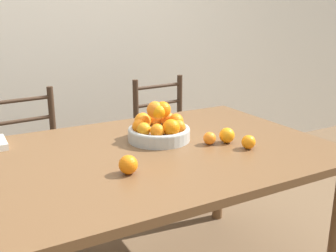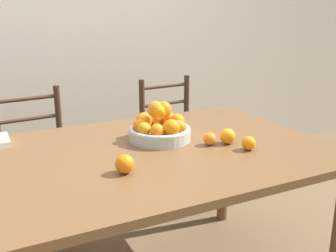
{
  "view_description": "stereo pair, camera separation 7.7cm",
  "coord_description": "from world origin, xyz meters",
  "px_view_note": "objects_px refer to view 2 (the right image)",
  "views": [
    {
      "loc": [
        -0.76,
        -1.49,
        1.37
      ],
      "look_at": [
        0.09,
        0.02,
        0.86
      ],
      "focal_mm": 42.0,
      "sensor_mm": 36.0,
      "label": 1
    },
    {
      "loc": [
        -0.69,
        -1.53,
        1.37
      ],
      "look_at": [
        0.09,
        0.02,
        0.86
      ],
      "focal_mm": 42.0,
      "sensor_mm": 36.0,
      "label": 2
    }
  ],
  "objects_px": {
    "orange_loose_2": "(228,136)",
    "chair_left": "(38,165)",
    "orange_loose_0": "(210,139)",
    "fruit_bowl": "(160,128)",
    "orange_loose_3": "(125,164)",
    "chair_right": "(175,143)",
    "orange_loose_1": "(249,143)"
  },
  "relations": [
    {
      "from": "fruit_bowl",
      "to": "orange_loose_0",
      "type": "xyz_separation_m",
      "value": [
        0.18,
        -0.18,
        -0.03
      ]
    },
    {
      "from": "orange_loose_2",
      "to": "chair_left",
      "type": "distance_m",
      "value": 1.25
    },
    {
      "from": "fruit_bowl",
      "to": "orange_loose_2",
      "type": "bearing_deg",
      "value": -36.95
    },
    {
      "from": "orange_loose_3",
      "to": "orange_loose_1",
      "type": "bearing_deg",
      "value": -0.14
    },
    {
      "from": "orange_loose_1",
      "to": "orange_loose_3",
      "type": "height_order",
      "value": "orange_loose_3"
    },
    {
      "from": "orange_loose_0",
      "to": "chair_left",
      "type": "xyz_separation_m",
      "value": [
        -0.66,
        0.93,
        -0.35
      ]
    },
    {
      "from": "fruit_bowl",
      "to": "orange_loose_3",
      "type": "relative_size",
      "value": 4.01
    },
    {
      "from": "orange_loose_3",
      "to": "chair_left",
      "type": "relative_size",
      "value": 0.08
    },
    {
      "from": "fruit_bowl",
      "to": "orange_loose_3",
      "type": "height_order",
      "value": "fruit_bowl"
    },
    {
      "from": "orange_loose_2",
      "to": "chair_right",
      "type": "height_order",
      "value": "chair_right"
    },
    {
      "from": "orange_loose_2",
      "to": "orange_loose_0",
      "type": "bearing_deg",
      "value": 167.11
    },
    {
      "from": "orange_loose_0",
      "to": "orange_loose_1",
      "type": "height_order",
      "value": "orange_loose_1"
    },
    {
      "from": "orange_loose_1",
      "to": "orange_loose_3",
      "type": "relative_size",
      "value": 0.85
    },
    {
      "from": "orange_loose_3",
      "to": "chair_right",
      "type": "xyz_separation_m",
      "value": [
        0.77,
        1.06,
        -0.35
      ]
    },
    {
      "from": "orange_loose_0",
      "to": "fruit_bowl",
      "type": "bearing_deg",
      "value": 134.73
    },
    {
      "from": "fruit_bowl",
      "to": "chair_right",
      "type": "distance_m",
      "value": 0.96
    },
    {
      "from": "orange_loose_1",
      "to": "orange_loose_2",
      "type": "bearing_deg",
      "value": 106.43
    },
    {
      "from": "orange_loose_1",
      "to": "orange_loose_2",
      "type": "distance_m",
      "value": 0.12
    },
    {
      "from": "orange_loose_2",
      "to": "chair_right",
      "type": "xyz_separation_m",
      "value": [
        0.21,
        0.95,
        -0.35
      ]
    },
    {
      "from": "orange_loose_2",
      "to": "chair_left",
      "type": "height_order",
      "value": "chair_left"
    },
    {
      "from": "fruit_bowl",
      "to": "orange_loose_0",
      "type": "bearing_deg",
      "value": -45.27
    },
    {
      "from": "orange_loose_3",
      "to": "chair_right",
      "type": "height_order",
      "value": "chair_right"
    },
    {
      "from": "orange_loose_2",
      "to": "chair_right",
      "type": "relative_size",
      "value": 0.08
    },
    {
      "from": "orange_loose_0",
      "to": "chair_right",
      "type": "bearing_deg",
      "value": 72.07
    },
    {
      "from": "fruit_bowl",
      "to": "orange_loose_2",
      "type": "relative_size",
      "value": 4.1
    },
    {
      "from": "orange_loose_3",
      "to": "chair_right",
      "type": "bearing_deg",
      "value": 53.91
    },
    {
      "from": "orange_loose_1",
      "to": "fruit_bowl",
      "type": "bearing_deg",
      "value": 133.39
    },
    {
      "from": "fruit_bowl",
      "to": "chair_left",
      "type": "distance_m",
      "value": 0.97
    },
    {
      "from": "chair_right",
      "to": "fruit_bowl",
      "type": "bearing_deg",
      "value": -126.55
    },
    {
      "from": "orange_loose_2",
      "to": "chair_right",
      "type": "bearing_deg",
      "value": 77.28
    },
    {
      "from": "fruit_bowl",
      "to": "chair_left",
      "type": "height_order",
      "value": "fruit_bowl"
    },
    {
      "from": "orange_loose_0",
      "to": "orange_loose_3",
      "type": "relative_size",
      "value": 0.8
    }
  ]
}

